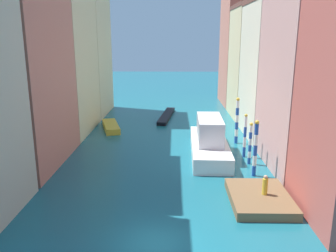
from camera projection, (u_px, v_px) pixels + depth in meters
ground_plane at (167, 129)px, 42.58m from camera, size 154.00×154.00×0.00m
building_left_1 at (18, 53)px, 28.84m from camera, size 6.52×11.35×19.32m
building_left_2 at (61, 57)px, 39.70m from camera, size 6.52×10.78×17.60m
building_left_3 at (83, 38)px, 49.22m from camera, size 6.52×10.13×21.83m
building_right_1 at (311, 78)px, 28.59m from camera, size 6.52×10.40×15.42m
building_right_2 at (276, 68)px, 38.40m from camera, size 6.52×9.88×15.27m
building_right_3 at (256, 62)px, 47.86m from camera, size 6.52×9.50×15.40m
building_right_4 at (243, 41)px, 57.18m from camera, size 6.52×11.00×21.13m
waterfront_dock at (259, 198)px, 23.50m from camera, size 3.99×5.44×0.61m
person_on_dock at (265, 186)px, 23.22m from camera, size 0.36×0.36×1.39m
mooring_pole_0 at (255, 148)px, 27.55m from camera, size 0.34×0.34×4.67m
mooring_pole_1 at (250, 143)px, 30.33m from camera, size 0.31×0.31×3.82m
mooring_pole_2 at (245, 135)px, 32.10m from camera, size 0.30×0.30×4.18m
mooring_pole_3 at (237, 120)px, 36.33m from camera, size 0.38×0.38×4.95m
vaporetto_white at (209, 141)px, 32.99m from camera, size 3.62×11.02×3.65m
gondola_black at (167, 116)px, 48.91m from camera, size 2.34×10.08×0.47m
motorboat_0 at (111, 126)px, 42.49m from camera, size 3.23×6.19×0.70m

